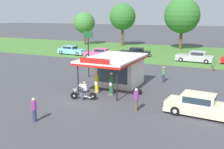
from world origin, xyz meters
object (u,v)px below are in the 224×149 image
Objects in this scene: bystander_leaning_by_kiosk at (163,74)px; bystander_standing_back_lot at (213,65)px; gas_pump_nearside at (97,84)px; motorcycle_with_rider at (84,92)px; roadside_pole_sign at (88,46)px; parked_car_back_row_far_left at (135,52)px; featured_classic_sedan at (203,106)px; spare_tire_stack at (138,92)px; parked_car_back_row_right at (99,53)px; bystander_chatting_near_pumps at (34,109)px; gas_pump_offside at (111,84)px; parked_car_back_row_centre_left at (72,50)px; parked_car_back_row_centre at (195,57)px; bystander_admiring_sedan at (136,99)px.

bystander_leaning_by_kiosk reaches higher than bystander_standing_back_lot.
gas_pump_nearside is 0.87× the size of motorcycle_with_rider.
gas_pump_nearside is 6.94m from roadside_pole_sign.
roadside_pole_sign is (0.41, -16.84, 2.84)m from parked_car_back_row_far_left.
roadside_pole_sign is at bearing 151.94° from featured_classic_sedan.
spare_tire_stack is at bearing 18.28° from gas_pump_nearside.
bystander_chatting_near_pumps is (8.30, -25.49, 0.17)m from parked_car_back_row_right.
gas_pump_offside is 7.80m from roadside_pole_sign.
motorcycle_with_rider is at bearing -54.76° from parked_car_back_row_centre_left.
featured_classic_sedan is at bearing -40.47° from parked_car_back_row_centre_left.
bystander_admiring_sedan is (-1.09, -23.27, 0.21)m from parked_car_back_row_centre.
bystander_admiring_sedan reaches higher than bystander_leaning_by_kiosk.
parked_car_back_row_centre is at bearing 73.73° from gas_pump_nearside.
parked_car_back_row_far_left is (-13.63, 23.89, -0.05)m from featured_classic_sedan.
motorcycle_with_rider is at bearing -124.33° from gas_pump_offside.
bystander_leaning_by_kiosk is at bearing 79.56° from spare_tire_stack.
spare_tire_stack is (3.65, 3.40, -0.47)m from motorcycle_with_rider.
motorcycle_with_rider is 0.37× the size of parked_car_back_row_centre_left.
parked_car_back_row_centre_left is 30.36m from bystander_chatting_near_pumps.
roadside_pole_sign reaches higher than parked_car_back_row_centre.
roadside_pole_sign is at bearing -145.09° from bystander_standing_back_lot.
featured_classic_sedan is 3.44× the size of bystander_leaning_by_kiosk.
featured_classic_sedan reaches higher than parked_car_back_row_far_left.
gas_pump_offside is 0.36× the size of parked_car_back_row_centre.
parked_car_back_row_far_left is at bearing 91.39° from roadside_pole_sign.
parked_car_back_row_centre is at bearing 83.04° from spare_tire_stack.
parked_car_back_row_far_left is at bearing 100.76° from gas_pump_nearside.
parked_car_back_row_right is at bearing 123.58° from bystander_admiring_sedan.
bystander_chatting_near_pumps is 13.46m from roadside_pole_sign.
gas_pump_offside is 0.40× the size of parked_car_back_row_right.
parked_car_back_row_far_left is at bearing 109.86° from bystander_admiring_sedan.
gas_pump_offside reaches higher than bystander_admiring_sedan.
featured_classic_sedan is 9.42× the size of spare_tire_stack.
motorcycle_with_rider is 0.42× the size of parked_car_back_row_right.
bystander_standing_back_lot is 0.31× the size of roadside_pole_sign.
bystander_standing_back_lot is (4.30, 7.62, -0.01)m from bystander_leaning_by_kiosk.
parked_car_back_row_centre is at bearing 57.31° from roadside_pole_sign.
bystander_leaning_by_kiosk reaches higher than featured_classic_sedan.
featured_classic_sedan is 15.87m from bystander_standing_back_lot.
motorcycle_with_rider is 0.37× the size of parked_car_back_row_centre.
spare_tire_stack is (7.78, -20.84, -0.47)m from parked_car_back_row_far_left.
bystander_leaning_by_kiosk is at bearing -95.64° from parked_car_back_row_centre.
bystander_admiring_sedan is at bearing 40.44° from bystander_chatting_near_pumps.
bystander_standing_back_lot is at bearing 34.91° from roadside_pole_sign.
bystander_chatting_near_pumps is at bearing -61.63° from parked_car_back_row_centre_left.
parked_car_back_row_centre_left is at bearing -176.61° from parked_car_back_row_centre.
motorcycle_with_rider reaches higher than parked_car_back_row_centre_left.
gas_pump_offside is at bearing -117.84° from bystander_standing_back_lot.
featured_classic_sedan is 11.65m from bystander_chatting_near_pumps.
bystander_admiring_sedan is at bearing -8.57° from motorcycle_with_rider.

